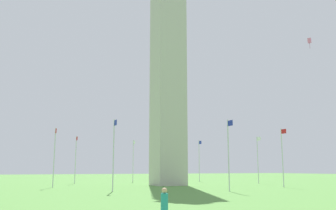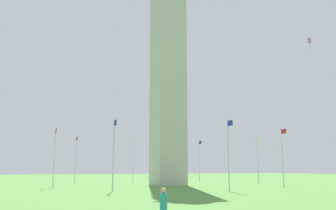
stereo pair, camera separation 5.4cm
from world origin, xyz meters
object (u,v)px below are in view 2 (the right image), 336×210
Objects in this scene: obelisk_monument at (168,55)px; flagpole_w at (54,155)px; flagpole_se at (199,159)px; person_teal_shirt at (164,208)px; flagpole_s at (133,159)px; flagpole_ne at (283,155)px; flagpole_sw at (76,157)px; flagpole_n at (229,152)px; flagpole_e at (258,158)px; kite_pink_box at (309,41)px; flagpole_nw at (114,152)px.

obelisk_monument reaches higher than flagpole_w.
flagpole_se is 32.30m from flagpole_w.
flagpole_w is 39.19m from person_teal_shirt.
flagpole_se is 1.00× the size of flagpole_s.
flagpole_ne and flagpole_sw have the same top height.
flagpole_n and flagpole_e have the same top height.
flagpole_se and flagpole_w have the same top height.
person_teal_shirt is 1.15× the size of kite_pink_box.
flagpole_e is 52.47m from person_teal_shirt.
obelisk_monument is 22.31m from kite_pink_box.
person_teal_shirt is (21.54, -17.41, -3.66)m from flagpole_n.
flagpole_ne and flagpole_e have the same top height.
flagpole_sw is at bearing 157.50° from flagpole_w.
flagpole_e is 1.00× the size of flagpole_nw.
flagpole_n and flagpole_sw have the same top height.
obelisk_monument reaches higher than person_teal_shirt.
flagpole_e is 24.72m from flagpole_s.
flagpole_w is at bearing -1.85° from person_teal_shirt.
flagpole_e is (0.06, 17.48, -16.79)m from obelisk_monument.
flagpole_sw is at bearing -135.00° from flagpole_ne.
flagpole_e is 5.43× the size of kite_pink_box.
flagpole_ne is 1.00× the size of flagpole_s.
kite_pink_box is at bearing -57.29° from person_teal_shirt.
flagpole_sw is (-29.84, -12.36, 0.00)m from flagpole_n.
flagpole_ne is 5.43× the size of kite_pink_box.
flagpole_sw is 13.38m from flagpole_w.
kite_pink_box is (30.00, 25.88, 15.46)m from flagpole_sw.
kite_pink_box is (30.00, 1.16, 15.46)m from flagpole_se.
flagpole_e is (-12.36, 5.12, 0.00)m from flagpole_ne.
flagpole_s is 32.30m from flagpole_nw.
flagpole_sw reaches higher than person_teal_shirt.
flagpole_e is 1.00× the size of flagpole_sw.
obelisk_monument is at bearing 180.00° from flagpole_n.
kite_pink_box reaches higher than flagpole_w.
flagpole_s is at bearing 180.00° from flagpole_n.
kite_pink_box reaches higher than flagpole_nw.
flagpole_e is at bearing 45.00° from flagpole_s.
flagpole_e is at bearing 22.50° from flagpole_se.
obelisk_monument is 24.23m from flagpole_w.
flagpole_ne and flagpole_se have the same top height.
person_teal_shirt is at bearing -10.72° from flagpole_nw.
flagpole_sw is 24.72m from flagpole_nw.
flagpole_se and flagpole_s have the same top height.
flagpole_nw is 30.60m from kite_pink_box.
person_teal_shirt is at bearing -41.80° from flagpole_e.
flagpole_ne is 1.00× the size of flagpole_w.
flagpole_ne and flagpole_s have the same top height.
flagpole_w is at bearing -45.00° from flagpole_s.
flagpole_se is at bearing 134.87° from obelisk_monument.
flagpole_nw is 5.43× the size of kite_pink_box.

